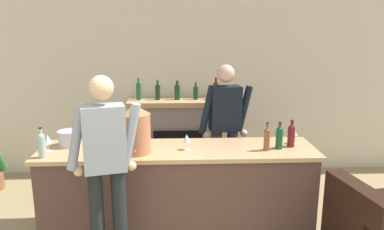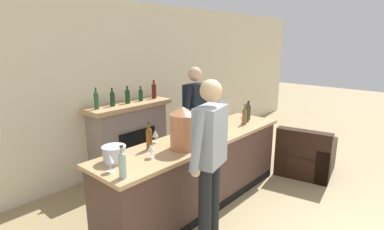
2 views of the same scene
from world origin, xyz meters
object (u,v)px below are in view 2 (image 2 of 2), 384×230
at_px(wine_glass_by_dispenser, 155,134).
at_px(wine_glass_mid_counter, 244,110).
at_px(copper_dispenser, 183,128).
at_px(wine_bottle_cabernet_heavy, 248,111).
at_px(wine_bottle_riesling_slim, 247,113).
at_px(wine_glass_front_right, 206,128).
at_px(ice_bucket_steel, 114,154).
at_px(person_bartender, 195,118).
at_px(wine_bottle_port_short, 122,164).
at_px(person_customer, 209,161).
at_px(wine_glass_near_bucket, 151,148).
at_px(wine_bottle_rose_blush, 149,138).
at_px(wine_glass_front_left, 110,159).
at_px(wine_bottle_merlot_tall, 244,116).
at_px(fireplace_stone, 129,137).
at_px(armchair_black, 305,157).

bearing_deg(wine_glass_by_dispenser, wine_glass_mid_counter, -4.91).
relative_size(copper_dispenser, wine_bottle_cabernet_heavy, 1.69).
bearing_deg(wine_glass_mid_counter, wine_glass_by_dispenser, 175.09).
height_order(wine_bottle_cabernet_heavy, wine_bottle_riesling_slim, wine_bottle_cabernet_heavy).
relative_size(wine_bottle_riesling_slim, wine_glass_front_right, 1.74).
bearing_deg(ice_bucket_steel, wine_glass_front_right, -8.51).
relative_size(wine_glass_mid_counter, wine_glass_by_dispenser, 1.03).
xyz_separation_m(person_bartender, wine_bottle_port_short, (-1.91, -0.79, 0.09)).
relative_size(person_customer, wine_glass_near_bucket, 11.73).
distance_m(wine_bottle_rose_blush, wine_glass_front_left, 0.67).
bearing_deg(wine_bottle_merlot_tall, wine_glass_front_left, 178.43).
xyz_separation_m(person_customer, wine_bottle_riesling_slim, (1.70, 0.62, 0.06)).
relative_size(wine_glass_front_left, wine_glass_mid_counter, 1.08).
distance_m(wine_bottle_cabernet_heavy, wine_bottle_merlot_tall, 0.31).
distance_m(wine_bottle_riesling_slim, wine_bottle_merlot_tall, 0.15).
xyz_separation_m(fireplace_stone, wine_glass_near_bucket, (-0.86, -1.55, 0.44)).
relative_size(copper_dispenser, wine_bottle_rose_blush, 1.54).
distance_m(armchair_black, wine_bottle_cabernet_heavy, 1.27).
bearing_deg(wine_glass_mid_counter, wine_glass_front_left, -176.54).
bearing_deg(wine_bottle_port_short, wine_bottle_riesling_slim, 4.22).
distance_m(person_bartender, wine_bottle_port_short, 2.07).
bearing_deg(armchair_black, wine_glass_near_bucket, 166.99).
relative_size(armchair_black, wine_glass_front_right, 6.07).
relative_size(armchair_black, copper_dispenser, 2.04).
bearing_deg(person_bartender, wine_bottle_rose_blush, -162.02).
bearing_deg(wine_bottle_riesling_slim, wine_bottle_cabernet_heavy, 24.11).
xyz_separation_m(ice_bucket_steel, wine_bottle_port_short, (-0.16, -0.37, 0.05)).
bearing_deg(wine_glass_front_right, ice_bucket_steel, 171.49).
bearing_deg(wine_bottle_rose_blush, copper_dispenser, -44.24).
distance_m(wine_bottle_cabernet_heavy, wine_bottle_rose_blush, 1.92).
xyz_separation_m(fireplace_stone, wine_glass_front_right, (0.09, -1.54, 0.45)).
height_order(person_bartender, wine_bottle_cabernet_heavy, person_bartender).
bearing_deg(person_bartender, wine_glass_front_right, -128.34).
bearing_deg(wine_glass_front_right, wine_bottle_cabernet_heavy, 3.07).
bearing_deg(wine_glass_near_bucket, wine_bottle_riesling_slim, 0.23).
xyz_separation_m(ice_bucket_steel, wine_bottle_cabernet_heavy, (2.39, -0.13, 0.05)).
xyz_separation_m(wine_bottle_cabernet_heavy, wine_bottle_rose_blush, (-1.92, 0.13, 0.01)).
bearing_deg(wine_glass_by_dispenser, wine_glass_front_left, -159.78).
xyz_separation_m(wine_bottle_port_short, wine_glass_by_dispenser, (0.84, 0.50, -0.03)).
relative_size(person_bartender, wine_glass_by_dispenser, 10.94).
distance_m(ice_bucket_steel, wine_bottle_rose_blush, 0.48).
distance_m(person_bartender, wine_glass_front_right, 0.78).
relative_size(wine_bottle_riesling_slim, wine_glass_front_left, 1.63).
xyz_separation_m(person_customer, wine_bottle_merlot_tall, (1.56, 0.58, 0.06)).
height_order(fireplace_stone, wine_bottle_merlot_tall, fireplace_stone).
xyz_separation_m(copper_dispenser, wine_glass_mid_counter, (1.70, 0.24, -0.13)).
relative_size(person_customer, wine_glass_front_left, 10.07).
height_order(wine_bottle_rose_blush, wine_glass_near_bucket, wine_bottle_rose_blush).
bearing_deg(ice_bucket_steel, wine_bottle_rose_blush, 0.48).
bearing_deg(fireplace_stone, copper_dispenser, -104.86).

